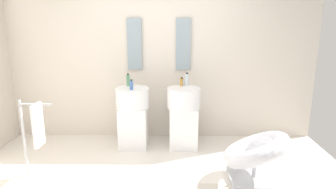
% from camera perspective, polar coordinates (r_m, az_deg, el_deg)
% --- Properties ---
extents(rear_partition, '(4.80, 0.10, 2.60)m').
position_cam_1_polar(rear_partition, '(4.60, -1.70, 7.55)').
color(rear_partition, beige).
rests_on(rear_partition, ground_plane).
extents(pedestal_sink_left, '(0.48, 0.48, 0.99)m').
position_cam_1_polar(pedestal_sink_left, '(4.35, -6.72, -3.98)').
color(pedestal_sink_left, white).
rests_on(pedestal_sink_left, ground_plane).
extents(pedestal_sink_right, '(0.48, 0.48, 0.99)m').
position_cam_1_polar(pedestal_sink_right, '(4.32, 2.99, -4.04)').
color(pedestal_sink_right, white).
rests_on(pedestal_sink_right, ground_plane).
extents(vanity_mirror_left, '(0.22, 0.03, 0.77)m').
position_cam_1_polar(vanity_mirror_left, '(4.55, -6.44, 9.58)').
color(vanity_mirror_left, '#8C9EA8').
extents(vanity_mirror_right, '(0.22, 0.03, 0.77)m').
position_cam_1_polar(vanity_mirror_right, '(4.52, 2.96, 9.62)').
color(vanity_mirror_right, '#8C9EA8').
extents(lounge_chair, '(1.06, 1.06, 0.65)m').
position_cam_1_polar(lounge_chair, '(3.58, 16.44, -10.80)').
color(lounge_chair, '#B7BABF').
rests_on(lounge_chair, ground_plane).
extents(towel_rack, '(0.37, 0.22, 0.95)m').
position_cam_1_polar(towel_rack, '(3.75, -24.07, -5.71)').
color(towel_rack, '#B7BABF').
rests_on(towel_rack, ground_plane).
extents(soap_bottle_green, '(0.05, 0.05, 0.19)m').
position_cam_1_polar(soap_bottle_green, '(4.36, -7.65, 2.74)').
color(soap_bottle_green, '#59996B').
rests_on(soap_bottle_green, pedestal_sink_left).
extents(soap_bottle_amber, '(0.05, 0.05, 0.13)m').
position_cam_1_polar(soap_bottle_amber, '(4.34, 2.64, 2.42)').
color(soap_bottle_amber, '#C68C38').
rests_on(soap_bottle_amber, pedestal_sink_right).
extents(soap_bottle_blue, '(0.05, 0.05, 0.15)m').
position_cam_1_polar(soap_bottle_blue, '(4.12, -7.07, 1.81)').
color(soap_bottle_blue, '#4C72B7').
rests_on(soap_bottle_blue, pedestal_sink_left).
extents(soap_bottle_clear, '(0.06, 0.06, 0.20)m').
position_cam_1_polar(soap_bottle_clear, '(4.34, 3.64, 2.86)').
color(soap_bottle_clear, silver).
rests_on(soap_bottle_clear, pedestal_sink_right).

